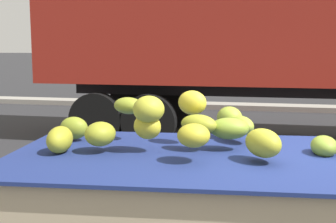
# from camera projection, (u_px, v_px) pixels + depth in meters

# --- Properties ---
(curb_strip) EXTENTS (80.00, 0.80, 0.16)m
(curb_strip) POSITION_uv_depth(u_px,v_px,m) (285.00, 108.00, 14.16)
(curb_strip) COLOR gray
(curb_strip) RESTS_ON ground
(semi_trailer) EXTENTS (12.02, 2.72, 3.95)m
(semi_trailer) POSITION_uv_depth(u_px,v_px,m) (335.00, 18.00, 9.00)
(semi_trailer) COLOR maroon
(semi_trailer) RESTS_ON ground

